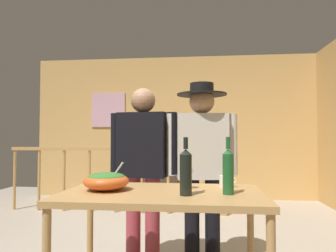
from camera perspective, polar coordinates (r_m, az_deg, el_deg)
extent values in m
cube|color=tan|center=(6.01, 0.97, -0.21)|extent=(5.40, 0.10, 2.71)
cube|color=#C798AB|center=(6.22, -10.90, 2.92)|extent=(0.67, 0.03, 0.67)
cylinder|color=#B2844C|center=(5.64, -26.34, -8.82)|extent=(0.04, 0.04, 0.95)
cylinder|color=#B2844C|center=(5.43, -22.59, -9.15)|extent=(0.04, 0.04, 0.95)
cylinder|color=#B2844C|center=(5.24, -18.56, -9.46)|extent=(0.04, 0.04, 0.95)
cylinder|color=#B2844C|center=(5.09, -14.25, -9.74)|extent=(0.04, 0.04, 0.95)
cylinder|color=#B2844C|center=(4.96, -9.69, -9.97)|extent=(0.04, 0.04, 0.95)
cylinder|color=#B2844C|center=(4.86, -4.91, -10.15)|extent=(0.04, 0.04, 0.95)
cylinder|color=#B2844C|center=(4.80, 0.04, -10.26)|extent=(0.04, 0.04, 0.95)
cylinder|color=#B2844C|center=(4.77, 5.07, -10.30)|extent=(0.04, 0.04, 0.95)
cylinder|color=#B2844C|center=(4.78, 10.12, -10.26)|extent=(0.04, 0.04, 0.95)
cube|color=#B2844C|center=(4.91, -9.65, -4.18)|extent=(3.40, 0.07, 0.05)
cube|color=#B2844C|center=(4.78, 10.12, -9.67)|extent=(0.10, 0.10, 1.05)
cube|color=#38281E|center=(5.77, -2.73, -11.23)|extent=(0.90, 0.40, 0.48)
cube|color=black|center=(5.74, -2.72, -8.78)|extent=(0.20, 0.12, 0.02)
cylinder|color=black|center=(5.73, -2.72, -8.29)|extent=(0.03, 0.03, 0.08)
cube|color=black|center=(5.69, -2.77, -6.18)|extent=(0.64, 0.06, 0.35)
cube|color=black|center=(5.66, -2.81, -6.20)|extent=(0.59, 0.01, 0.31)
cube|color=#B2844C|center=(2.11, -1.04, -12.48)|extent=(1.33, 0.78, 0.04)
cylinder|color=#B2844C|center=(2.68, -14.13, -18.95)|extent=(0.05, 0.05, 0.76)
cylinder|color=#B2844C|center=(2.56, 14.92, -19.80)|extent=(0.05, 0.05, 0.76)
ellipsoid|color=#DB5B23|center=(2.19, -11.26, -9.94)|extent=(0.31, 0.31, 0.12)
ellipsoid|color=#38702D|center=(2.19, -11.26, -9.09)|extent=(0.25, 0.25, 0.05)
cylinder|color=silver|center=(2.17, -9.67, -8.59)|extent=(0.12, 0.01, 0.16)
cylinder|color=silver|center=(2.22, 3.52, -11.34)|extent=(0.07, 0.07, 0.01)
cylinder|color=silver|center=(2.22, 3.52, -10.22)|extent=(0.01, 0.01, 0.08)
ellipsoid|color=silver|center=(2.21, 3.52, -8.24)|extent=(0.08, 0.08, 0.09)
cylinder|color=#1E5628|center=(2.03, 10.98, -8.67)|extent=(0.07, 0.07, 0.25)
cone|color=#1E5628|center=(2.01, 10.96, -4.62)|extent=(0.07, 0.07, 0.03)
cylinder|color=#1E5628|center=(2.01, 10.95, -3.07)|extent=(0.03, 0.03, 0.08)
cylinder|color=black|center=(1.96, 3.28, -8.96)|extent=(0.08, 0.08, 0.25)
cone|color=black|center=(1.95, 3.27, -4.76)|extent=(0.08, 0.08, 0.03)
cylinder|color=black|center=(1.94, 3.27, -3.16)|extent=(0.03, 0.03, 0.07)
cylinder|color=white|center=(2.33, 10.50, -9.94)|extent=(0.09, 0.09, 0.08)
torus|color=white|center=(2.33, 11.89, -9.81)|extent=(0.05, 0.01, 0.05)
cylinder|color=#9E3842|center=(2.88, -2.87, -17.34)|extent=(0.13, 0.13, 0.81)
cylinder|color=#9E3842|center=(2.93, -6.39, -17.03)|extent=(0.13, 0.13, 0.81)
cube|color=black|center=(2.80, -4.60, -3.43)|extent=(0.46, 0.28, 0.57)
cylinder|color=black|center=(2.73, 0.71, -3.17)|extent=(0.09, 0.09, 0.54)
cylinder|color=black|center=(2.90, -9.61, -3.07)|extent=(0.09, 0.09, 0.54)
sphere|color=#A37556|center=(2.82, -4.58, 4.68)|extent=(0.22, 0.22, 0.22)
cylinder|color=black|center=(2.87, 8.17, -17.44)|extent=(0.13, 0.13, 0.80)
cylinder|color=black|center=(2.85, 4.43, -17.59)|extent=(0.13, 0.13, 0.80)
cube|color=beige|center=(2.75, 6.25, -3.67)|extent=(0.46, 0.28, 0.57)
cylinder|color=beige|center=(2.80, 11.71, -3.32)|extent=(0.09, 0.09, 0.54)
cylinder|color=beige|center=(2.73, 0.64, -3.39)|extent=(0.09, 0.09, 0.54)
sphere|color=tan|center=(2.77, 6.22, 4.51)|extent=(0.22, 0.22, 0.22)
cylinder|color=black|center=(2.78, 6.22, 5.75)|extent=(0.44, 0.44, 0.01)
cylinder|color=black|center=(2.78, 6.21, 6.77)|extent=(0.21, 0.21, 0.10)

